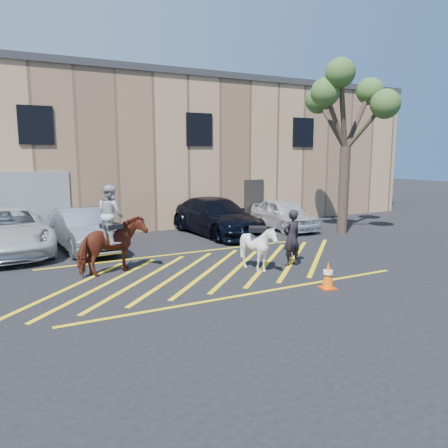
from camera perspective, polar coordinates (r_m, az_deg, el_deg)
name	(u,v)px	position (r m, az deg, el deg)	size (l,w,h in m)	color
ground	(205,268)	(13.56, -2.44, -5.79)	(90.00, 90.00, 0.00)	black
car_white_pickup	(7,231)	(17.23, -26.49, -0.77)	(2.69, 5.83, 1.62)	white
car_silver_sedan	(84,229)	(16.77, -17.86, -0.68)	(1.60, 4.60, 1.52)	gray
car_blue_suv	(216,216)	(19.03, -1.01, 1.00)	(2.21, 5.45, 1.58)	black
car_white_suv	(283,214)	(20.57, 7.76, 1.31)	(1.68, 4.17, 1.42)	white
handler	(292,238)	(13.86, 8.83, -1.78)	(0.65, 0.43, 1.78)	black
warehouse	(109,151)	(24.49, -14.74, 9.25)	(32.42, 10.20, 7.30)	tan
hatching_zone	(210,270)	(13.30, -1.89, -6.06)	(12.60, 5.12, 0.01)	yellow
mounted_bay	(112,238)	(13.12, -14.46, -1.84)	(2.16, 1.42, 2.62)	#612617
saddled_white	(258,247)	(13.13, 4.48, -3.05)	(1.68, 1.72, 1.43)	silver
traffic_cone	(328,275)	(11.79, 13.43, -6.50)	(0.44, 0.44, 0.73)	red
tree	(347,101)	(19.97, 15.78, 15.15)	(3.99, 4.37, 7.31)	#4A392D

